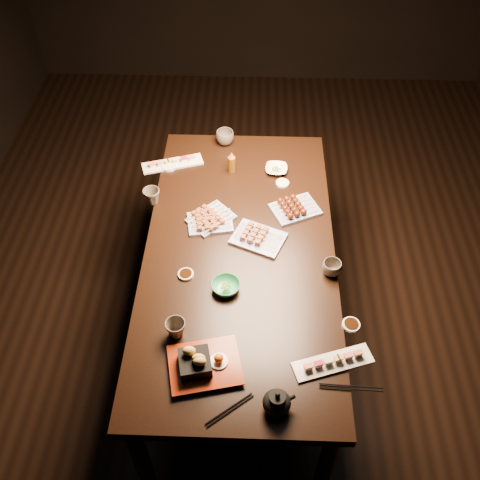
{
  "coord_description": "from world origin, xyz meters",
  "views": [
    {
      "loc": [
        -0.03,
        -2.0,
        2.65
      ],
      "look_at": [
        -0.09,
        -0.28,
        0.77
      ],
      "focal_mm": 40.0,
      "sensor_mm": 36.0,
      "label": 1
    }
  ],
  "objects_px": {
    "edamame_bowl_green": "(226,287)",
    "condiment_bottle": "(232,162)",
    "sushi_platter_near": "(333,361)",
    "teapot": "(277,401)",
    "teacup_near_left": "(176,329)",
    "edamame_bowl_cream": "(276,169)",
    "teacup_far_left": "(152,196)",
    "teacup_mid_right": "(332,268)",
    "tempura_tray": "(204,360)",
    "yakitori_plate_left": "(211,216)",
    "sushi_platter_far": "(172,162)",
    "teacup_far_right": "(225,137)",
    "yakitori_plate_center": "(210,219)",
    "dining_table": "(240,298)",
    "yakitori_plate_right": "(258,235)"
  },
  "relations": [
    {
      "from": "dining_table",
      "to": "teacup_far_right",
      "type": "height_order",
      "value": "teacup_far_right"
    },
    {
      "from": "edamame_bowl_green",
      "to": "teacup_mid_right",
      "type": "xyz_separation_m",
      "value": [
        0.47,
        0.11,
        0.02
      ]
    },
    {
      "from": "yakitori_plate_right",
      "to": "edamame_bowl_green",
      "type": "xyz_separation_m",
      "value": [
        -0.14,
        -0.31,
        -0.01
      ]
    },
    {
      "from": "yakitori_plate_left",
      "to": "sushi_platter_far",
      "type": "bearing_deg",
      "value": 76.45
    },
    {
      "from": "edamame_bowl_cream",
      "to": "condiment_bottle",
      "type": "bearing_deg",
      "value": -179.24
    },
    {
      "from": "tempura_tray",
      "to": "teacup_far_left",
      "type": "bearing_deg",
      "value": 97.6
    },
    {
      "from": "edamame_bowl_cream",
      "to": "teacup_far_left",
      "type": "height_order",
      "value": "teacup_far_left"
    },
    {
      "from": "edamame_bowl_green",
      "to": "tempura_tray",
      "type": "bearing_deg",
      "value": -99.24
    },
    {
      "from": "edamame_bowl_cream",
      "to": "teacup_mid_right",
      "type": "height_order",
      "value": "teacup_mid_right"
    },
    {
      "from": "yakitori_plate_right",
      "to": "edamame_bowl_cream",
      "type": "bearing_deg",
      "value": 103.04
    },
    {
      "from": "teacup_near_left",
      "to": "teacup_mid_right",
      "type": "distance_m",
      "value": 0.75
    },
    {
      "from": "edamame_bowl_green",
      "to": "teacup_far_left",
      "type": "distance_m",
      "value": 0.69
    },
    {
      "from": "teacup_near_left",
      "to": "teacup_far_left",
      "type": "distance_m",
      "value": 0.82
    },
    {
      "from": "edamame_bowl_cream",
      "to": "teacup_far_right",
      "type": "height_order",
      "value": "teacup_far_right"
    },
    {
      "from": "dining_table",
      "to": "edamame_bowl_green",
      "type": "distance_m",
      "value": 0.46
    },
    {
      "from": "teacup_near_left",
      "to": "teapot",
      "type": "relative_size",
      "value": 0.68
    },
    {
      "from": "sushi_platter_far",
      "to": "edamame_bowl_green",
      "type": "height_order",
      "value": "sushi_platter_far"
    },
    {
      "from": "teacup_mid_right",
      "to": "tempura_tray",
      "type": "bearing_deg",
      "value": -137.21
    },
    {
      "from": "edamame_bowl_green",
      "to": "condiment_bottle",
      "type": "relative_size",
      "value": 1.01
    },
    {
      "from": "edamame_bowl_cream",
      "to": "teacup_near_left",
      "type": "relative_size",
      "value": 1.38
    },
    {
      "from": "yakitori_plate_right",
      "to": "tempura_tray",
      "type": "distance_m",
      "value": 0.72
    },
    {
      "from": "yakitori_plate_right",
      "to": "yakitori_plate_left",
      "type": "relative_size",
      "value": 1.13
    },
    {
      "from": "sushi_platter_near",
      "to": "edamame_bowl_green",
      "type": "height_order",
      "value": "same"
    },
    {
      "from": "edamame_bowl_cream",
      "to": "teacup_far_left",
      "type": "distance_m",
      "value": 0.69
    },
    {
      "from": "tempura_tray",
      "to": "yakitori_plate_left",
      "type": "bearing_deg",
      "value": 79.8
    },
    {
      "from": "yakitori_plate_right",
      "to": "teacup_mid_right",
      "type": "height_order",
      "value": "teacup_mid_right"
    },
    {
      "from": "yakitori_plate_right",
      "to": "sushi_platter_near",
      "type": "bearing_deg",
      "value": -42.02
    },
    {
      "from": "dining_table",
      "to": "condiment_bottle",
      "type": "distance_m",
      "value": 0.73
    },
    {
      "from": "condiment_bottle",
      "to": "teapot",
      "type": "bearing_deg",
      "value": -80.58
    },
    {
      "from": "yakitori_plate_center",
      "to": "teapot",
      "type": "height_order",
      "value": "teapot"
    },
    {
      "from": "tempura_tray",
      "to": "condiment_bottle",
      "type": "distance_m",
      "value": 1.2
    },
    {
      "from": "teacup_mid_right",
      "to": "teacup_far_left",
      "type": "height_order",
      "value": "teacup_far_left"
    },
    {
      "from": "sushi_platter_far",
      "to": "teacup_far_right",
      "type": "relative_size",
      "value": 3.26
    },
    {
      "from": "yakitori_plate_center",
      "to": "tempura_tray",
      "type": "distance_m",
      "value": 0.8
    },
    {
      "from": "edamame_bowl_green",
      "to": "dining_table",
      "type": "bearing_deg",
      "value": 77.0
    },
    {
      "from": "yakitori_plate_right",
      "to": "teacup_far_right",
      "type": "xyz_separation_m",
      "value": [
        -0.2,
        0.75,
        0.01
      ]
    },
    {
      "from": "dining_table",
      "to": "teacup_far_right",
      "type": "bearing_deg",
      "value": 86.91
    },
    {
      "from": "teacup_far_left",
      "to": "sushi_platter_near",
      "type": "bearing_deg",
      "value": -46.82
    },
    {
      "from": "sushi_platter_near",
      "to": "teapot",
      "type": "distance_m",
      "value": 0.3
    },
    {
      "from": "teacup_near_left",
      "to": "tempura_tray",
      "type": "bearing_deg",
      "value": -48.99
    },
    {
      "from": "dining_table",
      "to": "teacup_mid_right",
      "type": "distance_m",
      "value": 0.6
    },
    {
      "from": "teacup_near_left",
      "to": "yakitori_plate_left",
      "type": "bearing_deg",
      "value": 81.77
    },
    {
      "from": "yakitori_plate_left",
      "to": "teacup_far_right",
      "type": "distance_m",
      "value": 0.63
    },
    {
      "from": "sushi_platter_near",
      "to": "tempura_tray",
      "type": "xyz_separation_m",
      "value": [
        -0.51,
        -0.03,
        0.03
      ]
    },
    {
      "from": "edamame_bowl_cream",
      "to": "condiment_bottle",
      "type": "height_order",
      "value": "condiment_bottle"
    },
    {
      "from": "yakitori_plate_left",
      "to": "edamame_bowl_cream",
      "type": "distance_m",
      "value": 0.51
    },
    {
      "from": "edamame_bowl_cream",
      "to": "teapot",
      "type": "distance_m",
      "value": 1.36
    },
    {
      "from": "sushi_platter_near",
      "to": "teacup_near_left",
      "type": "relative_size",
      "value": 3.78
    },
    {
      "from": "sushi_platter_far",
      "to": "teacup_mid_right",
      "type": "relative_size",
      "value": 3.75
    },
    {
      "from": "yakitori_plate_center",
      "to": "teacup_far_right",
      "type": "relative_size",
      "value": 2.14
    }
  ]
}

